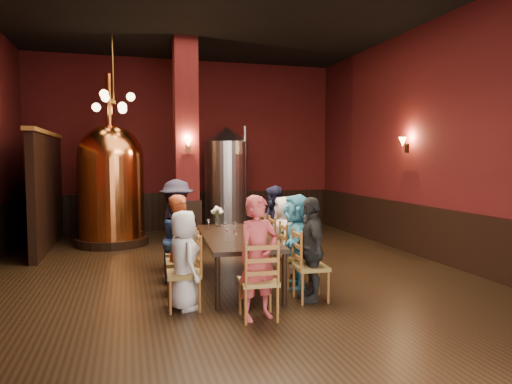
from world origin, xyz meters
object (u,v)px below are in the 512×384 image
object	(u,v)px
copper_kettle	(111,183)
steel_vessel	(227,181)
person_2	(179,239)
dining_table	(236,239)
person_1	(181,244)
person_0	(184,260)
rose_vase	(218,213)

from	to	relation	value
copper_kettle	steel_vessel	world-z (taller)	copper_kettle
person_2	copper_kettle	size ratio (longest dim) A/B	0.35
dining_table	person_2	world-z (taller)	person_2
person_1	person_0	bearing A→B (deg)	-173.68
steel_vessel	copper_kettle	bearing A→B (deg)	-165.87
person_2	copper_kettle	world-z (taller)	copper_kettle
person_2	person_0	bearing A→B (deg)	-162.72
person_2	steel_vessel	size ratio (longest dim) A/B	0.49
dining_table	rose_vase	world-z (taller)	rose_vase
person_1	copper_kettle	xyz separation A→B (m)	(-1.06, 4.11, 0.66)
person_0	rose_vase	distance (m)	2.10
dining_table	person_0	bearing A→B (deg)	-130.36
person_0	copper_kettle	bearing A→B (deg)	0.44
rose_vase	person_2	bearing A→B (deg)	-141.79
dining_table	rose_vase	size ratio (longest dim) A/B	6.95
steel_vessel	rose_vase	bearing A→B (deg)	-104.57
person_2	steel_vessel	distance (m)	4.52
person_0	rose_vase	world-z (taller)	person_0
person_0	rose_vase	bearing A→B (deg)	-34.66
copper_kettle	steel_vessel	distance (m)	2.84
steel_vessel	person_1	bearing A→B (deg)	-109.47
person_1	rose_vase	world-z (taller)	person_1
dining_table	person_1	world-z (taller)	person_1
person_2	rose_vase	distance (m)	0.98
dining_table	person_1	size ratio (longest dim) A/B	1.74
person_2	copper_kettle	distance (m)	3.69
person_1	rose_vase	xyz separation A→B (m)	(0.77, 1.23, 0.28)
person_0	person_1	xyz separation A→B (m)	(0.04, 0.67, 0.07)
steel_vessel	rose_vase	world-z (taller)	steel_vessel
rose_vase	person_1	bearing A→B (deg)	-121.98
person_1	steel_vessel	bearing A→B (deg)	-9.69
rose_vase	dining_table	bearing A→B (deg)	-84.14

